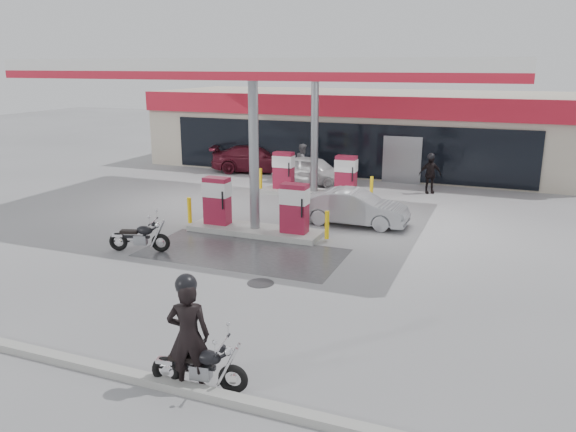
% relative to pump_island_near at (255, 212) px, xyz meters
% --- Properties ---
extents(ground, '(90.00, 90.00, 0.00)m').
position_rel_pump_island_near_xyz_m(ground, '(0.00, -2.00, -0.71)').
color(ground, gray).
rests_on(ground, ground).
extents(wet_patch, '(6.00, 3.00, 0.00)m').
position_rel_pump_island_near_xyz_m(wet_patch, '(0.50, -2.00, -0.71)').
color(wet_patch, '#4C4C4F').
rests_on(wet_patch, ground).
extents(drain_cover, '(0.70, 0.70, 0.01)m').
position_rel_pump_island_near_xyz_m(drain_cover, '(2.00, -4.00, -0.71)').
color(drain_cover, '#38383A').
rests_on(drain_cover, ground).
extents(kerb, '(28.00, 0.25, 0.15)m').
position_rel_pump_island_near_xyz_m(kerb, '(0.00, -9.00, -0.64)').
color(kerb, gray).
rests_on(kerb, ground).
extents(store_building, '(22.00, 8.22, 4.00)m').
position_rel_pump_island_near_xyz_m(store_building, '(0.01, 13.94, 1.30)').
color(store_building, beige).
rests_on(store_building, ground).
extents(canopy, '(16.00, 10.02, 5.51)m').
position_rel_pump_island_near_xyz_m(canopy, '(0.00, 3.00, 4.56)').
color(canopy, silver).
rests_on(canopy, ground).
extents(pump_island_near, '(5.14, 1.30, 1.78)m').
position_rel_pump_island_near_xyz_m(pump_island_near, '(0.00, 0.00, 0.00)').
color(pump_island_near, '#9E9E99').
rests_on(pump_island_near, ground).
extents(pump_island_far, '(5.14, 1.30, 1.78)m').
position_rel_pump_island_near_xyz_m(pump_island_far, '(0.00, 6.00, 0.00)').
color(pump_island_far, '#9E9E99').
rests_on(pump_island_far, ground).
extents(main_motorcycle, '(1.76, 0.67, 0.90)m').
position_rel_pump_island_near_xyz_m(main_motorcycle, '(3.04, -8.79, -0.31)').
color(main_motorcycle, black).
rests_on(main_motorcycle, ground).
extents(biker_main, '(0.84, 0.71, 1.97)m').
position_rel_pump_island_near_xyz_m(biker_main, '(2.85, -8.82, 0.28)').
color(biker_main, black).
rests_on(biker_main, ground).
extents(parked_motorcycle, '(1.82, 0.82, 0.96)m').
position_rel_pump_island_near_xyz_m(parked_motorcycle, '(-2.40, -2.98, -0.28)').
color(parked_motorcycle, black).
rests_on(parked_motorcycle, ground).
extents(sedan_white, '(4.01, 2.17, 1.29)m').
position_rel_pump_island_near_xyz_m(sedan_white, '(-0.84, 8.20, -0.06)').
color(sedan_white, silver).
rests_on(sedan_white, ground).
extents(attendant, '(0.85, 0.99, 1.77)m').
position_rel_pump_island_near_xyz_m(attendant, '(-1.52, 8.80, 0.18)').
color(attendant, '#5B5A5F').
rests_on(attendant, ground).
extents(hatchback_silver, '(3.72, 1.30, 1.22)m').
position_rel_pump_island_near_xyz_m(hatchback_silver, '(2.81, 2.20, -0.10)').
color(hatchback_silver, '#A0A2A7').
rests_on(hatchback_silver, ground).
extents(parked_car_left, '(5.04, 3.08, 1.37)m').
position_rel_pump_island_near_xyz_m(parked_car_left, '(-4.50, 10.00, -0.03)').
color(parked_car_left, '#4D101D').
rests_on(parked_car_left, ground).
extents(parked_car_right, '(4.22, 2.95, 1.07)m').
position_rel_pump_island_near_xyz_m(parked_car_right, '(9.64, 11.77, -0.18)').
color(parked_car_right, '#511119').
rests_on(parked_car_right, ground).
extents(biker_walking, '(1.05, 0.76, 1.65)m').
position_rel_pump_island_near_xyz_m(biker_walking, '(4.54, 8.20, 0.12)').
color(biker_walking, black).
rests_on(biker_walking, ground).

